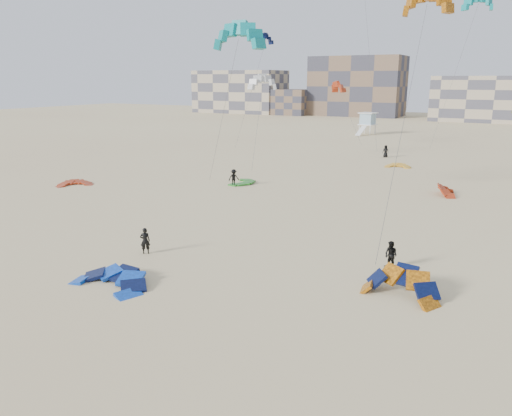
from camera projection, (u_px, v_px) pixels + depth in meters
The scene contains 22 objects.
ground at pixel (146, 270), 29.85m from camera, with size 320.00×320.00×0.00m, color beige.
kite_ground_blue at pixel (110, 285), 27.75m from camera, with size 4.61×4.72×1.18m, color blue, non-canonical shape.
kite_ground_orange at pixel (399, 296), 26.27m from camera, with size 4.07×3.39×2.38m, color orange, non-canonical shape.
kite_ground_red at pixel (75, 185), 53.96m from camera, with size 3.41×3.57×0.80m, color #AD3616, non-canonical shape.
kite_ground_green at pixel (242, 183), 54.96m from camera, with size 3.47×3.68×0.43m, color green, non-canonical shape.
kite_ground_red_far at pixel (447, 195), 49.32m from camera, with size 3.08×2.80×1.68m, color #AD3616, non-canonical shape.
kite_ground_yellow at pixel (398, 167), 64.89m from camera, with size 3.11×3.21×0.80m, color gold, non-canonical shape.
kitesurfer_main at pixel (145, 241), 32.55m from camera, with size 0.64×0.42×1.76m, color black.
kitesurfer_b at pixel (391, 255), 29.98m from camera, with size 0.82×0.64×1.70m, color black.
kitesurfer_c at pixel (234, 178), 53.26m from camera, with size 1.17×0.67×1.81m, color black.
kitesurfer_e at pixel (386, 151), 72.98m from camera, with size 0.87×0.57×1.79m, color black.
kite_fly_teal_a at pixel (238, 39), 41.07m from camera, with size 8.90×7.32×14.92m.
kite_fly_orange at pixel (427, 4), 43.60m from camera, with size 4.86×24.07×17.86m.
kite_fly_grey at pixel (263, 84), 66.55m from camera, with size 7.35×14.08×10.90m.
kite_fly_navy at pixel (266, 40), 77.49m from camera, with size 3.29×8.78×17.15m.
kite_fly_teal_b at pixel (478, 4), 66.98m from camera, with size 7.31×4.94×21.07m.
kite_fly_red at pixel (338, 88), 80.78m from camera, with size 7.43×4.89×10.14m.
lifeguard_tower_far at pixel (367, 124), 103.22m from camera, with size 3.61×6.37×4.48m.
condo_west_a at pixel (240, 92), 171.05m from camera, with size 30.00×15.00×14.00m, color tan.
condo_west_b at pixel (357, 86), 155.32m from camera, with size 28.00×14.00×18.00m, color brown.
condo_mid at pixel (496, 99), 134.06m from camera, with size 32.00×16.00×12.00m, color tan.
condo_fill_left at pixel (290, 102), 160.79m from camera, with size 12.00×10.00×8.00m, color brown.
Camera 1 is at (19.22, -21.35, 11.09)m, focal length 35.00 mm.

